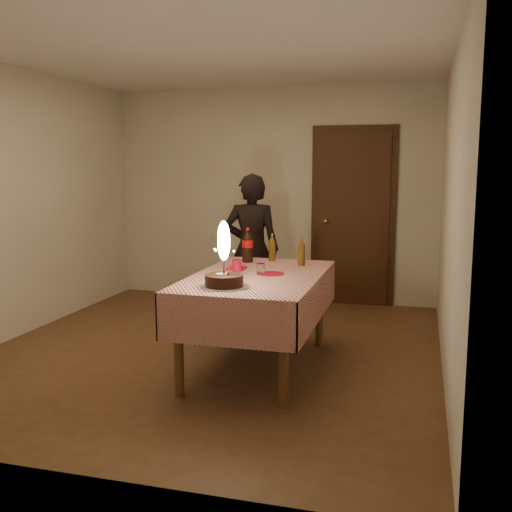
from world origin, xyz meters
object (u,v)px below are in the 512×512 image
(cola_bottle, at_px, (248,245))
(amber_bottle_left, at_px, (272,248))
(red_plate, at_px, (271,274))
(clear_cup, at_px, (261,269))
(amber_bottle_right, at_px, (301,252))
(birthday_cake, at_px, (224,271))
(dining_table, at_px, (258,287))
(red_cup, at_px, (237,266))
(photographer, at_px, (252,249))

(cola_bottle, xyz_separation_m, amber_bottle_left, (0.20, 0.13, -0.03))
(cola_bottle, relative_size, amber_bottle_left, 1.25)
(red_plate, relative_size, clear_cup, 2.44)
(amber_bottle_right, bearing_deg, birthday_cake, -108.48)
(dining_table, height_order, cola_bottle, cola_bottle)
(red_cup, height_order, photographer, photographer)
(amber_bottle_right, bearing_deg, photographer, 130.48)
(photographer, bearing_deg, red_cup, -79.58)
(clear_cup, xyz_separation_m, cola_bottle, (-0.28, 0.57, 0.11))
(dining_table, height_order, amber_bottle_left, amber_bottle_left)
(clear_cup, xyz_separation_m, photographer, (-0.46, 1.33, -0.04))
(birthday_cake, height_order, cola_bottle, birthday_cake)
(clear_cup, height_order, amber_bottle_right, amber_bottle_right)
(dining_table, bearing_deg, cola_bottle, 113.54)
(cola_bottle, bearing_deg, red_cup, -83.86)
(clear_cup, height_order, photographer, photographer)
(red_cup, bearing_deg, birthday_cake, -81.32)
(birthday_cake, relative_size, clear_cup, 5.39)
(dining_table, distance_m, cola_bottle, 0.69)
(clear_cup, distance_m, amber_bottle_left, 0.71)
(amber_bottle_left, height_order, photographer, photographer)
(photographer, bearing_deg, amber_bottle_right, -49.52)
(red_plate, distance_m, red_cup, 0.31)
(dining_table, bearing_deg, photographer, 107.85)
(dining_table, bearing_deg, red_plate, 27.63)
(birthday_cake, relative_size, cola_bottle, 1.53)
(cola_bottle, xyz_separation_m, photographer, (-0.18, 0.76, -0.15))
(red_cup, xyz_separation_m, clear_cup, (0.22, -0.07, -0.01))
(red_cup, xyz_separation_m, amber_bottle_left, (0.15, 0.64, 0.07))
(amber_bottle_right, bearing_deg, amber_bottle_left, 150.20)
(red_cup, bearing_deg, clear_cup, -17.27)
(clear_cup, distance_m, photographer, 1.41)
(red_cup, relative_size, cola_bottle, 0.31)
(red_cup, height_order, clear_cup, red_cup)
(birthday_cake, distance_m, amber_bottle_left, 1.26)
(red_plate, distance_m, cola_bottle, 0.66)
(dining_table, bearing_deg, red_cup, 156.26)
(dining_table, relative_size, photographer, 1.09)
(red_plate, xyz_separation_m, photographer, (-0.54, 1.30, 0.00))
(amber_bottle_right, xyz_separation_m, photographer, (-0.69, 0.81, -0.11))
(birthday_cake, xyz_separation_m, red_plate, (0.21, 0.59, -0.11))
(cola_bottle, bearing_deg, clear_cup, -64.03)
(amber_bottle_right, distance_m, photographer, 1.07)
(birthday_cake, relative_size, amber_bottle_left, 1.90)
(red_cup, bearing_deg, amber_bottle_left, 77.12)
(amber_bottle_left, relative_size, photographer, 0.16)
(red_plate, distance_m, photographer, 1.41)
(clear_cup, bearing_deg, birthday_cake, -103.09)
(dining_table, xyz_separation_m, cola_bottle, (-0.26, 0.59, 0.26))
(cola_bottle, bearing_deg, birthday_cake, -82.45)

